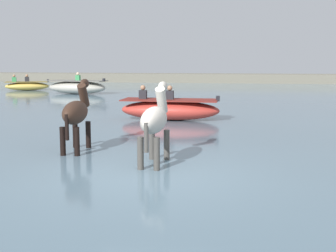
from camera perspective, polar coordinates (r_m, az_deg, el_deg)
ground_plane at (r=8.43m, az=-2.22°, el=-7.79°), size 120.00×120.00×0.00m
water_surface at (r=18.15m, az=3.52°, el=1.41°), size 90.00×90.00×0.26m
horse_lead_pinto at (r=9.04m, az=-1.66°, el=0.52°), size 0.53×1.72×1.88m
horse_flank_dark_bay at (r=10.52m, az=-11.43°, el=1.47°), size 0.51×1.71×1.87m
boat_near_port at (r=15.64m, az=0.23°, el=2.10°), size 3.45×1.32×1.19m
boat_far_inshore at (r=31.58m, az=-17.27°, el=4.84°), size 2.98×1.82×1.06m
boat_near_starboard at (r=27.69m, az=-11.33°, el=4.80°), size 3.79×1.87×1.28m
far_shoreline at (r=40.17m, az=6.18°, el=5.80°), size 80.00×2.40×1.03m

